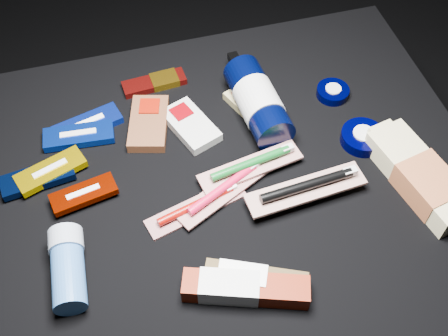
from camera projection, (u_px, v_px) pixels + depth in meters
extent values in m
plane|color=black|center=(219.00, 276.00, 1.35)|extent=(3.00, 3.00, 0.00)
cube|color=black|center=(218.00, 235.00, 1.19)|extent=(0.98, 0.78, 0.40)
cube|color=#0C259D|center=(88.00, 125.00, 1.10)|extent=(0.14, 0.08, 0.02)
cube|color=white|center=(88.00, 124.00, 1.09)|extent=(0.07, 0.03, 0.02)
cube|color=#08299C|center=(79.00, 136.00, 1.07)|extent=(0.14, 0.06, 0.02)
cube|color=silver|center=(79.00, 135.00, 1.07)|extent=(0.07, 0.02, 0.02)
cube|color=black|center=(38.00, 178.00, 1.01)|extent=(0.14, 0.07, 0.02)
cube|color=silver|center=(37.00, 178.00, 1.01)|extent=(0.07, 0.02, 0.02)
cube|color=#CAA500|center=(51.00, 171.00, 1.02)|extent=(0.13, 0.09, 0.01)
cube|color=silver|center=(51.00, 171.00, 1.02)|extent=(0.07, 0.03, 0.02)
cube|color=#721100|center=(84.00, 194.00, 0.99)|extent=(0.12, 0.06, 0.01)
cube|color=silver|center=(84.00, 194.00, 0.99)|extent=(0.06, 0.02, 0.02)
cube|color=brown|center=(149.00, 123.00, 1.09)|extent=(0.10, 0.15, 0.02)
cube|color=#7E0E03|center=(150.00, 110.00, 1.11)|extent=(0.05, 0.05, 0.02)
cube|color=silver|center=(191.00, 125.00, 1.09)|extent=(0.11, 0.14, 0.02)
cube|color=#630006|center=(181.00, 115.00, 1.11)|extent=(0.05, 0.05, 0.02)
cube|color=tan|center=(250.00, 105.00, 1.13)|extent=(0.09, 0.12, 0.02)
cube|color=maroon|center=(242.00, 96.00, 1.14)|extent=(0.04, 0.04, 0.02)
cube|color=#680D0B|center=(154.00, 83.00, 1.16)|extent=(0.13, 0.05, 0.01)
cube|color=#9E7213|center=(164.00, 80.00, 1.17)|extent=(0.06, 0.05, 0.02)
cylinder|color=black|center=(258.00, 102.00, 1.09)|extent=(0.09, 0.20, 0.08)
cylinder|color=silver|center=(259.00, 103.00, 1.09)|extent=(0.08, 0.09, 0.08)
cylinder|color=black|center=(239.00, 65.00, 1.15)|extent=(0.03, 0.03, 0.03)
cube|color=black|center=(235.00, 60.00, 1.17)|extent=(0.02, 0.04, 0.02)
cylinder|color=black|center=(333.00, 92.00, 1.15)|extent=(0.07, 0.07, 0.02)
cylinder|color=beige|center=(333.00, 92.00, 1.14)|extent=(0.03, 0.03, 0.02)
cylinder|color=black|center=(363.00, 137.00, 1.07)|extent=(0.08, 0.08, 0.02)
cylinder|color=silver|center=(363.00, 137.00, 1.07)|extent=(0.04, 0.04, 0.03)
cube|color=#CEC08C|center=(419.00, 176.00, 1.00)|extent=(0.12, 0.23, 0.05)
cube|color=#9D5531|center=(428.00, 185.00, 0.99)|extent=(0.10, 0.12, 0.05)
cube|color=#CEC08C|center=(381.00, 133.00, 1.06)|extent=(0.05, 0.03, 0.03)
cylinder|color=#3161A1|center=(69.00, 278.00, 0.88)|extent=(0.06, 0.11, 0.05)
cylinder|color=#909AAB|center=(66.00, 241.00, 0.92)|extent=(0.06, 0.04, 0.06)
cube|color=#A59D99|center=(196.00, 208.00, 0.99)|extent=(0.19, 0.09, 0.01)
cylinder|color=#760905|center=(196.00, 205.00, 0.98)|extent=(0.14, 0.05, 0.01)
cube|color=white|center=(231.00, 188.00, 1.00)|extent=(0.02, 0.02, 0.01)
cube|color=beige|center=(222.00, 192.00, 1.00)|extent=(0.19, 0.12, 0.01)
cylinder|color=red|center=(222.00, 188.00, 0.99)|extent=(0.14, 0.08, 0.02)
cube|color=silver|center=(253.00, 166.00, 1.02)|extent=(0.02, 0.02, 0.01)
cube|color=silver|center=(250.00, 167.00, 1.02)|extent=(0.20, 0.08, 0.01)
cylinder|color=#0C5119|center=(251.00, 163.00, 1.01)|extent=(0.16, 0.04, 0.02)
cube|color=silver|center=(287.00, 149.00, 1.03)|extent=(0.02, 0.02, 0.01)
cube|color=silver|center=(306.00, 189.00, 0.98)|extent=(0.22, 0.07, 0.01)
cylinder|color=black|center=(307.00, 185.00, 0.97)|extent=(0.17, 0.03, 0.02)
cube|color=beige|center=(350.00, 172.00, 0.99)|extent=(0.03, 0.02, 0.01)
cube|color=maroon|center=(246.00, 289.00, 0.88)|extent=(0.20, 0.11, 0.04)
cube|color=beige|center=(229.00, 287.00, 0.88)|extent=(0.10, 0.07, 0.04)
cube|color=#3D2C11|center=(256.00, 279.00, 0.89)|extent=(0.16, 0.10, 0.03)
cube|color=white|center=(242.00, 277.00, 0.89)|extent=(0.09, 0.07, 0.03)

